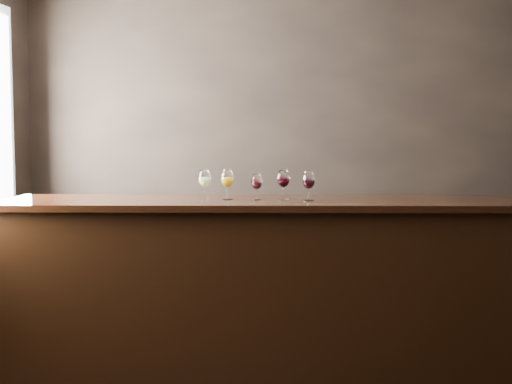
# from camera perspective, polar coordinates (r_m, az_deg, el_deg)

# --- Properties ---
(room_shell) EXTENTS (5.02, 4.52, 2.81)m
(room_shell) POSITION_cam_1_polar(r_m,az_deg,el_deg) (3.37, 2.43, 7.86)
(room_shell) COLOR black
(room_shell) RESTS_ON ground
(bar_counter) EXTENTS (3.32, 1.08, 1.14)m
(bar_counter) POSITION_cam_1_polar(r_m,az_deg,el_deg) (4.80, 0.29, -7.94)
(bar_counter) COLOR black
(bar_counter) RESTS_ON ground
(bar_top) EXTENTS (3.44, 1.17, 0.04)m
(bar_top) POSITION_cam_1_polar(r_m,az_deg,el_deg) (4.70, 0.29, -0.87)
(bar_top) COLOR black
(bar_top) RESTS_ON bar_counter
(back_bar_shelf) EXTENTS (2.82, 0.40, 1.02)m
(back_bar_shelf) POSITION_cam_1_polar(r_m,az_deg,el_deg) (5.44, -1.02, -7.08)
(back_bar_shelf) COLOR black
(back_bar_shelf) RESTS_ON ground
(glass_white) EXTENTS (0.08, 0.08, 0.20)m
(glass_white) POSITION_cam_1_polar(r_m,az_deg,el_deg) (4.78, -4.13, 1.06)
(glass_white) COLOR white
(glass_white) RESTS_ON bar_top
(glass_amber) EXTENTS (0.09, 0.09, 0.20)m
(glass_amber) POSITION_cam_1_polar(r_m,az_deg,el_deg) (4.70, -2.31, 1.05)
(glass_amber) COLOR white
(glass_amber) RESTS_ON bar_top
(glass_red_a) EXTENTS (0.07, 0.07, 0.17)m
(glass_red_a) POSITION_cam_1_polar(r_m,az_deg,el_deg) (4.67, 0.05, 0.79)
(glass_red_a) COLOR white
(glass_red_a) RESTS_ON bar_top
(glass_red_b) EXTENTS (0.08, 0.08, 0.20)m
(glass_red_b) POSITION_cam_1_polar(r_m,az_deg,el_deg) (4.70, 2.20, 1.03)
(glass_red_b) COLOR white
(glass_red_b) RESTS_ON bar_top
(glass_red_c) EXTENTS (0.08, 0.08, 0.19)m
(glass_red_c) POSITION_cam_1_polar(r_m,az_deg,el_deg) (4.62, 4.24, 0.91)
(glass_red_c) COLOR white
(glass_red_c) RESTS_ON bar_top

